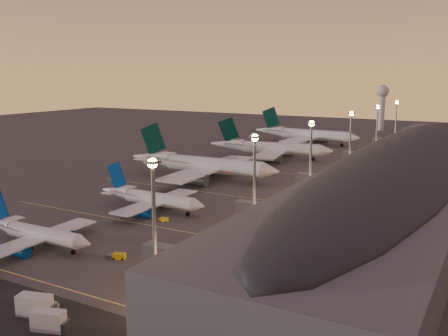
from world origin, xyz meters
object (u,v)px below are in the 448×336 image
radar_tower (382,100)px  baggage_tug_c (162,220)px  airliner_wide_mid (270,148)px  airliner_narrow_north (151,198)px  catering_truck_a (36,306)px  airliner_wide_near (201,165)px  baggage_tug_b (177,281)px  airliner_narrow_south (35,233)px  service_van_e (42,304)px  catering_truck_b (50,321)px  airliner_wide_far (305,134)px  baggage_tug_a (117,256)px

radar_tower → baggage_tug_c: size_ratio=8.78×
airliner_wide_mid → radar_tower: radar_tower is taller
airliner_narrow_north → catering_truck_a: bearing=-68.2°
airliner_wide_near → baggage_tug_c: airliner_wide_near is taller
airliner_wide_near → baggage_tug_b: size_ratio=15.26×
airliner_narrow_south → service_van_e: airliner_narrow_south is taller
catering_truck_b → airliner_wide_mid: bearing=84.1°
airliner_narrow_south → airliner_wide_mid: bearing=90.1°
catering_truck_a → airliner_wide_far: bearing=83.6°
airliner_wide_far → airliner_wide_mid: bearing=-82.9°
airliner_wide_mid → baggage_tug_b: 149.93m
airliner_wide_far → catering_truck_a: 225.49m
airliner_narrow_south → radar_tower: bearing=85.5°
baggage_tug_c → airliner_narrow_south: bearing=-128.2°
baggage_tug_b → catering_truck_b: bearing=-143.3°
airliner_narrow_south → service_van_e: bearing=-39.7°
airliner_wide_near → baggage_tug_a: bearing=-72.2°
baggage_tug_a → catering_truck_a: bearing=-97.3°
airliner_narrow_north → service_van_e: (23.08, -60.54, -2.65)m
baggage_tug_a → catering_truck_a: 27.47m
airliner_narrow_north → catering_truck_a: size_ratio=5.57×
airliner_wide_mid → baggage_tug_c: (17.64, -110.49, -4.53)m
catering_truck_a → airliner_wide_near: bearing=92.7°
airliner_wide_near → baggage_tug_b: airliner_wide_near is taller
airliner_narrow_north → airliner_wide_far: (-11.07, 159.95, 1.84)m
airliner_wide_mid → baggage_tug_a: airliner_wide_mid is taller
catering_truck_b → catering_truck_a: bearing=140.0°
catering_truck_a → catering_truck_b: (5.93, -2.32, -0.16)m
baggage_tug_c → airliner_narrow_north: bearing=127.5°
radar_tower → catering_truck_b: bearing=-86.7°
airliner_wide_mid → catering_truck_a: bearing=-88.1°
airliner_narrow_south → baggage_tug_b: 41.60m
catering_truck_b → service_van_e: bearing=129.3°
radar_tower → baggage_tug_c: (-1.94, -260.25, -21.40)m
airliner_wide_far → catering_truck_b: size_ratio=10.48×
baggage_tug_b → catering_truck_a: size_ratio=0.63×
airliner_wide_near → baggage_tug_c: size_ratio=17.57×
airliner_narrow_north → service_van_e: airliner_narrow_north is taller
airliner_wide_far → service_van_e: size_ratio=10.46×
airliner_narrow_south → airliner_narrow_north: bearing=82.8°
airliner_wide_near → baggage_tug_c: (21.53, -54.72, -4.89)m
radar_tower → catering_truck_b: size_ratio=5.24×
baggage_tug_c → service_van_e: (13.06, -52.56, 0.39)m
airliner_wide_far → baggage_tug_b: 206.21m
airliner_narrow_north → airliner_wide_near: (-11.51, 46.75, 1.85)m
airliner_wide_mid → airliner_narrow_north: bearing=-94.7°
airliner_narrow_north → catering_truck_b: (30.24, -65.03, -1.99)m
catering_truck_b → airliner_narrow_north: bearing=96.3°
baggage_tug_c → service_van_e: 54.16m
radar_tower → catering_truck_a: radar_tower is taller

